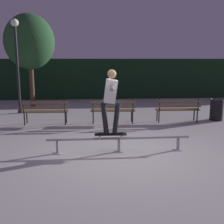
# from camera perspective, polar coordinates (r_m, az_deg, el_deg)

# --- Properties ---
(ground_plane) EXTENTS (90.00, 90.00, 0.00)m
(ground_plane) POSITION_cam_1_polar(r_m,az_deg,el_deg) (6.58, 1.55, -8.73)
(ground_plane) COLOR #ADAAA8
(hedge_backdrop) EXTENTS (24.00, 1.20, 2.34)m
(hedge_backdrop) POSITION_cam_1_polar(r_m,az_deg,el_deg) (16.17, -2.36, 7.17)
(hedge_backdrop) COLOR black
(hedge_backdrop) RESTS_ON ground
(grind_rail) EXTENTS (3.52, 0.18, 0.37)m
(grind_rail) POSITION_cam_1_polar(r_m,az_deg,el_deg) (6.57, 1.48, -6.17)
(grind_rail) COLOR #9E9EA3
(grind_rail) RESTS_ON ground
(skateboard) EXTENTS (0.78, 0.22, 0.09)m
(skateboard) POSITION_cam_1_polar(r_m,az_deg,el_deg) (6.51, -0.30, -4.85)
(skateboard) COLOR black
(skateboard) RESTS_ON grind_rail
(skateboarder) EXTENTS (0.62, 1.41, 1.56)m
(skateboarder) POSITION_cam_1_polar(r_m,az_deg,el_deg) (6.32, -0.29, 3.35)
(skateboarder) COLOR black
(skateboarder) RESTS_ON skateboard
(park_bench_leftmost) EXTENTS (1.61, 0.47, 0.88)m
(park_bench_leftmost) POSITION_cam_1_polar(r_m,az_deg,el_deg) (9.57, -14.17, 0.48)
(park_bench_leftmost) COLOR black
(park_bench_leftmost) RESTS_ON ground
(park_bench_left_center) EXTENTS (1.61, 0.47, 0.88)m
(park_bench_left_center) POSITION_cam_1_polar(r_m,az_deg,el_deg) (9.48, 0.17, 0.71)
(park_bench_left_center) COLOR black
(park_bench_left_center) RESTS_ON ground
(park_bench_right_center) EXTENTS (1.61, 0.47, 0.88)m
(park_bench_right_center) POSITION_cam_1_polar(r_m,az_deg,el_deg) (9.97, 13.93, 0.89)
(park_bench_right_center) COLOR black
(park_bench_right_center) RESTS_ON ground
(tree_far_left) EXTENTS (2.33, 2.33, 4.38)m
(tree_far_left) POSITION_cam_1_polar(r_m,az_deg,el_deg) (13.51, -17.25, 14.12)
(tree_far_left) COLOR #4C3828
(tree_far_left) RESTS_ON ground
(lamp_post_left) EXTENTS (0.32, 0.32, 3.90)m
(lamp_post_left) POSITION_cam_1_polar(r_m,az_deg,el_deg) (11.96, -19.76, 11.55)
(lamp_post_left) COLOR black
(lamp_post_left) RESTS_ON ground
(trash_can) EXTENTS (0.52, 0.52, 0.80)m
(trash_can) POSITION_cam_1_polar(r_m,az_deg,el_deg) (10.78, 21.49, 0.52)
(trash_can) COLOR black
(trash_can) RESTS_ON ground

